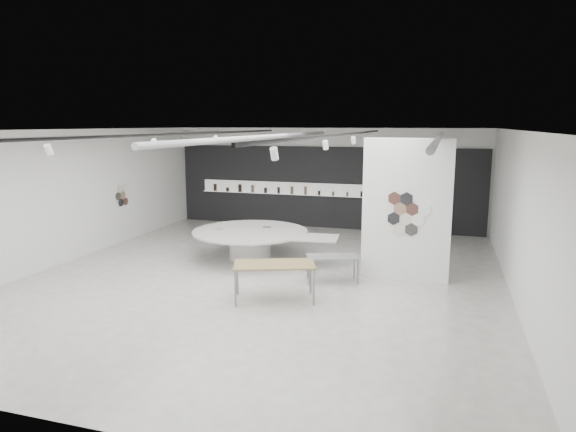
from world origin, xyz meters
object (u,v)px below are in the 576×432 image
(partition_column, at_px, (407,210))
(kitchen_counter, at_px, (411,221))
(display_island, at_px, (252,240))
(sample_table_wood, at_px, (274,266))
(sample_table_stone, at_px, (332,258))

(partition_column, bearing_deg, kitchen_counter, 92.29)
(display_island, height_order, kitchen_counter, kitchen_counter)
(display_island, xyz_separation_m, sample_table_wood, (1.76, -3.19, 0.22))
(partition_column, distance_m, display_island, 4.67)
(partition_column, height_order, sample_table_wood, partition_column)
(sample_table_wood, xyz_separation_m, kitchen_counter, (2.47, 8.03, -0.30))
(display_island, relative_size, kitchen_counter, 2.66)
(display_island, relative_size, sample_table_wood, 2.28)
(partition_column, bearing_deg, sample_table_stone, -155.90)
(sample_table_stone, height_order, kitchen_counter, kitchen_counter)
(display_island, bearing_deg, sample_table_stone, -34.04)
(display_island, xyz_separation_m, sample_table_stone, (2.72, -1.46, 0.04))
(partition_column, height_order, kitchen_counter, partition_column)
(sample_table_stone, bearing_deg, sample_table_wood, -119.09)
(sample_table_wood, bearing_deg, partition_column, 42.94)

